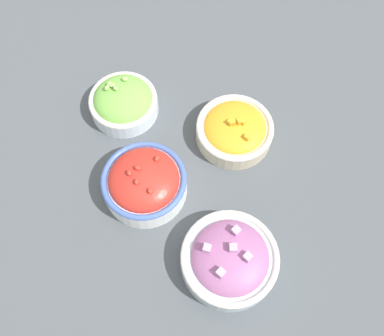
# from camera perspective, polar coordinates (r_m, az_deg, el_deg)

# --- Properties ---
(ground_plane) EXTENTS (3.00, 3.00, 0.00)m
(ground_plane) POSITION_cam_1_polar(r_m,az_deg,el_deg) (0.88, 0.00, -0.85)
(ground_plane) COLOR #4C5156
(bowl_cherry_tomatoes) EXTENTS (0.17, 0.17, 0.09)m
(bowl_cherry_tomatoes) POSITION_cam_1_polar(r_m,az_deg,el_deg) (0.84, -6.38, -1.89)
(bowl_cherry_tomatoes) COLOR white
(bowl_cherry_tomatoes) RESTS_ON ground_plane
(bowl_red_onion) EXTENTS (0.18, 0.18, 0.08)m
(bowl_red_onion) POSITION_cam_1_polar(r_m,az_deg,el_deg) (0.79, 5.02, -11.96)
(bowl_red_onion) COLOR #B2C1CC
(bowl_red_onion) RESTS_ON ground_plane
(bowl_squash) EXTENTS (0.16, 0.16, 0.07)m
(bowl_squash) POSITION_cam_1_polar(r_m,az_deg,el_deg) (0.90, 5.69, 5.12)
(bowl_squash) COLOR beige
(bowl_squash) RESTS_ON ground_plane
(bowl_lettuce) EXTENTS (0.15, 0.15, 0.08)m
(bowl_lettuce) POSITION_cam_1_polar(r_m,az_deg,el_deg) (0.94, -9.14, 8.71)
(bowl_lettuce) COLOR silver
(bowl_lettuce) RESTS_ON ground_plane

